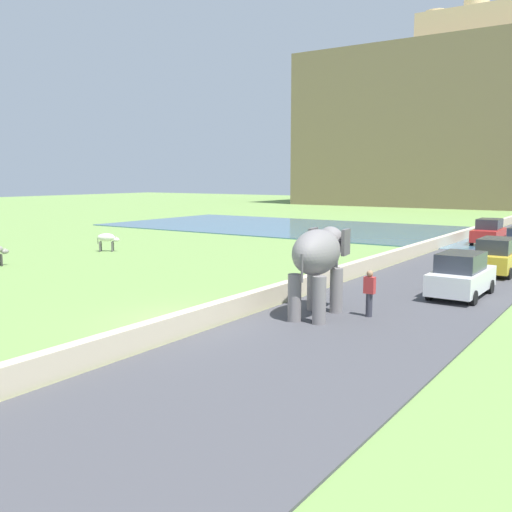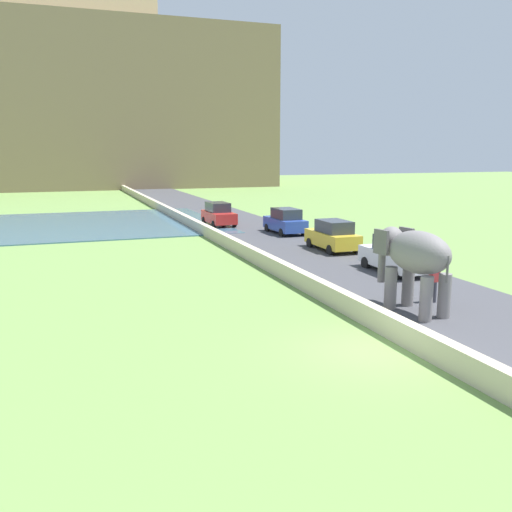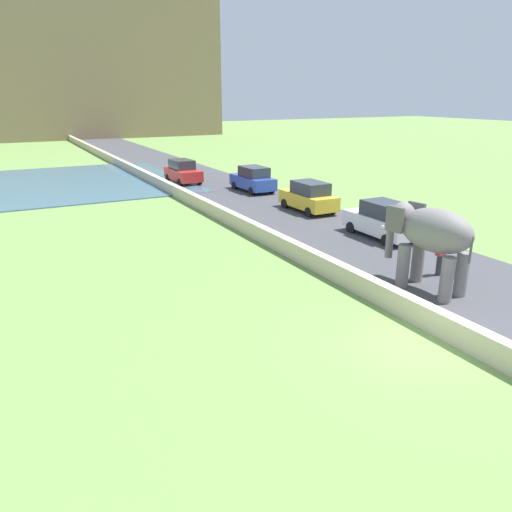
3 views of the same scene
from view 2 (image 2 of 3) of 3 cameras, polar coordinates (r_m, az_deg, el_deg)
name	(u,v)px [view 2 (image 2 of 3)]	position (r m, az deg, el deg)	size (l,w,h in m)	color
ground_plane	(372,351)	(16.82, 11.67, -9.42)	(220.00, 220.00, 0.00)	#6B8E47
road_surface	(276,239)	(36.44, 2.01, 1.69)	(7.00, 120.00, 0.06)	#424247
barrier_wall	(229,242)	(33.28, -2.79, 1.41)	(0.40, 110.00, 0.74)	beige
hill_distant	(64,109)	(98.46, -18.95, 13.99)	(64.00, 28.00, 24.74)	#7F6B4C
fort_on_hill	(58,6)	(100.70, -19.50, 22.80)	(29.93, 8.00, 7.60)	#D6BC89
elephant	(414,257)	(20.47, 15.76, -0.09)	(1.78, 3.56, 2.99)	slate
person_beside_elephant	(434,281)	(22.18, 17.67, -2.46)	(0.36, 0.22, 1.63)	#33333D
car_red	(218,214)	(43.25, -3.84, 4.25)	(1.89, 4.05, 1.80)	red
car_white	(396,255)	(27.15, 14.04, 0.13)	(1.83, 4.02, 1.80)	white
car_yellow	(333,236)	(32.56, 7.81, 2.06)	(1.81, 4.01, 1.80)	gold
car_blue	(285,221)	(38.90, 2.99, 3.54)	(1.85, 4.03, 1.80)	#2D4CA8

